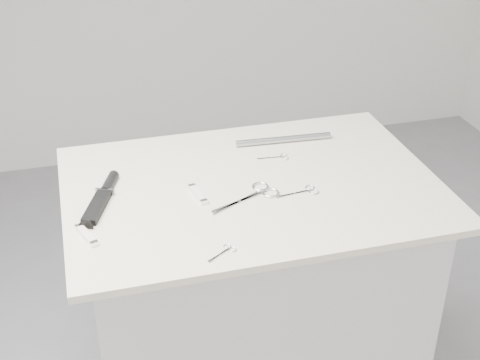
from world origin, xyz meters
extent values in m
cube|color=silver|center=(0.00, 0.00, 0.45)|extent=(0.90, 0.60, 0.90)
cube|color=beige|center=(0.00, 0.00, 0.91)|extent=(1.00, 0.70, 0.02)
cube|color=silver|center=(-0.06, -0.08, 0.92)|extent=(0.17, 0.10, 0.00)
cylinder|color=silver|center=(-0.06, -0.08, 0.92)|extent=(0.01, 0.01, 0.00)
torus|color=silver|center=(0.02, -0.02, 0.92)|extent=(0.05, 0.05, 0.01)
torus|color=silver|center=(0.03, -0.06, 0.92)|extent=(0.05, 0.05, 0.01)
cube|color=silver|center=(0.09, -0.08, 0.92)|extent=(0.10, 0.03, 0.00)
cylinder|color=silver|center=(0.09, -0.08, 0.92)|extent=(0.01, 0.01, 0.00)
torus|color=silver|center=(0.14, -0.06, 0.92)|extent=(0.03, 0.03, 0.00)
torus|color=silver|center=(0.15, -0.09, 0.92)|extent=(0.03, 0.03, 0.00)
cube|color=silver|center=(0.09, 0.13, 0.92)|extent=(0.08, 0.02, 0.00)
cylinder|color=silver|center=(0.09, 0.13, 0.92)|extent=(0.00, 0.00, 0.00)
torus|color=silver|center=(0.13, 0.13, 0.92)|extent=(0.02, 0.02, 0.00)
torus|color=silver|center=(0.13, 0.11, 0.92)|extent=(0.02, 0.02, 0.00)
cube|color=silver|center=(-0.16, -0.29, 0.92)|extent=(0.07, 0.05, 0.00)
cylinder|color=silver|center=(-0.16, -0.29, 0.92)|extent=(0.00, 0.00, 0.00)
torus|color=silver|center=(-0.13, -0.26, 0.92)|extent=(0.02, 0.02, 0.00)
torus|color=silver|center=(-0.13, -0.28, 0.92)|extent=(0.02, 0.02, 0.00)
cube|color=black|center=(-0.41, -0.02, 0.93)|extent=(0.09, 0.15, 0.02)
cube|color=#93969B|center=(-0.39, 0.05, 0.93)|extent=(0.05, 0.03, 0.02)
cylinder|color=black|center=(-0.37, 0.09, 0.93)|extent=(0.06, 0.10, 0.03)
cube|color=white|center=(-0.45, -0.14, 0.93)|extent=(0.05, 0.10, 0.01)
cube|color=silver|center=(-0.46, -0.10, 0.93)|extent=(0.02, 0.02, 0.01)
cube|color=silver|center=(-0.43, -0.18, 0.93)|extent=(0.02, 0.02, 0.01)
cube|color=white|center=(-0.15, -0.02, 0.93)|extent=(0.04, 0.10, 0.01)
cube|color=silver|center=(-0.16, 0.02, 0.93)|extent=(0.02, 0.01, 0.01)
cube|color=silver|center=(-0.15, -0.06, 0.93)|extent=(0.02, 0.01, 0.01)
cylinder|color=#93969B|center=(0.16, 0.21, 0.93)|extent=(0.29, 0.04, 0.02)
camera|label=1|loc=(-0.43, -1.48, 1.83)|focal=50.00mm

